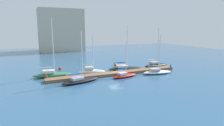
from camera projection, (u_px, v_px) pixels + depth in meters
name	position (u px, v px, depth m)	size (l,w,h in m)	color
ground_plane	(116.00, 75.00, 36.28)	(120.00, 120.00, 0.00)	#2D567A
dock_pier	(116.00, 73.00, 36.23)	(26.46, 1.93, 0.55)	brown
dock_piling_near_end	(47.00, 78.00, 31.78)	(0.28, 0.28, 1.16)	brown
dock_piling_far_end	(171.00, 67.00, 40.57)	(0.28, 0.28, 1.16)	brown
sailboat_0	(52.00, 74.00, 34.47)	(7.14, 2.77, 10.76)	#2D7047
sailboat_1	(80.00, 80.00, 30.95)	(7.05, 3.51, 8.53)	black
sailboat_2	(92.00, 71.00, 36.71)	(5.39, 2.60, 7.65)	white
sailboat_3	(124.00, 75.00, 34.27)	(5.38, 2.31, 6.43)	#B21E1E
sailboat_4	(125.00, 68.00, 40.45)	(7.65, 3.49, 9.41)	black
sailboat_5	(157.00, 72.00, 36.95)	(6.11, 2.81, 7.70)	white
sailboat_6	(156.00, 65.00, 43.40)	(6.59, 2.44, 9.09)	black
mooring_buoy_orange	(115.00, 64.00, 44.77)	(0.80, 0.80, 0.80)	orange
mooring_buoy_red	(60.00, 68.00, 40.50)	(0.66, 0.66, 0.66)	red
harbor_building_distant	(61.00, 30.00, 74.57)	(16.68, 12.63, 16.27)	#BCB299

